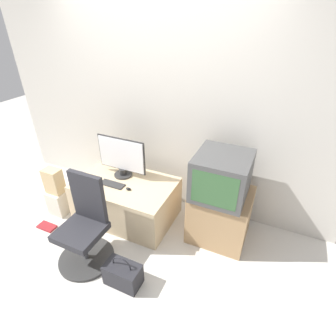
# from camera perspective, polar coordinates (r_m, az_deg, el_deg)

# --- Properties ---
(ground_plane) EXTENTS (12.00, 12.00, 0.00)m
(ground_plane) POSITION_cam_1_polar(r_m,az_deg,el_deg) (2.96, -13.97, -19.53)
(ground_plane) COLOR beige
(wall_back) EXTENTS (4.40, 0.05, 2.60)m
(wall_back) POSITION_cam_1_polar(r_m,az_deg,el_deg) (3.15, -2.26, 13.72)
(wall_back) COLOR beige
(wall_back) RESTS_ON ground_plane
(desk) EXTENTS (1.16, 0.75, 0.50)m
(desk) POSITION_cam_1_polar(r_m,az_deg,el_deg) (3.28, -9.00, -6.74)
(desk) COLOR #CCB289
(desk) RESTS_ON ground_plane
(side_stand) EXTENTS (0.62, 0.56, 0.60)m
(side_stand) POSITION_cam_1_polar(r_m,az_deg,el_deg) (3.00, 11.21, -9.95)
(side_stand) COLOR #A37F56
(side_stand) RESTS_ON ground_plane
(main_monitor) EXTENTS (0.62, 0.22, 0.50)m
(main_monitor) POSITION_cam_1_polar(r_m,az_deg,el_deg) (3.15, -10.06, 2.29)
(main_monitor) COLOR #2D2D2D
(main_monitor) RESTS_ON desk
(keyboard) EXTENTS (0.30, 0.11, 0.01)m
(keyboard) POSITION_cam_1_polar(r_m,az_deg,el_deg) (3.12, -12.04, -3.47)
(keyboard) COLOR #2D2D2D
(keyboard) RESTS_ON desk
(mouse) EXTENTS (0.06, 0.04, 0.03)m
(mouse) POSITION_cam_1_polar(r_m,az_deg,el_deg) (3.00, -8.63, -4.51)
(mouse) COLOR black
(mouse) RESTS_ON desk
(crt_tv) EXTENTS (0.53, 0.56, 0.46)m
(crt_tv) POSITION_cam_1_polar(r_m,az_deg,el_deg) (2.67, 11.60, -1.67)
(crt_tv) COLOR #474747
(crt_tv) RESTS_ON side_stand
(office_chair) EXTENTS (0.57, 0.57, 0.95)m
(office_chair) POSITION_cam_1_polar(r_m,az_deg,el_deg) (2.81, -17.65, -12.72)
(office_chair) COLOR #333333
(office_chair) RESTS_ON ground_plane
(cardboard_box_lower) EXTENTS (0.23, 0.22, 0.32)m
(cardboard_box_lower) POSITION_cam_1_polar(r_m,az_deg,el_deg) (3.62, -22.59, -6.79)
(cardboard_box_lower) COLOR beige
(cardboard_box_lower) RESTS_ON ground_plane
(cardboard_box_upper) EXTENTS (0.21, 0.15, 0.32)m
(cardboard_box_upper) POSITION_cam_1_polar(r_m,az_deg,el_deg) (3.45, -23.63, -2.60)
(cardboard_box_upper) COLOR #D1B27F
(cardboard_box_upper) RESTS_ON cardboard_box_lower
(handbag) EXTENTS (0.34, 0.20, 0.34)m
(handbag) POSITION_cam_1_polar(r_m,az_deg,el_deg) (2.69, -9.78, -21.81)
(handbag) COLOR #232328
(handbag) RESTS_ON ground_plane
(book) EXTENTS (0.22, 0.12, 0.02)m
(book) POSITION_cam_1_polar(r_m,az_deg,el_deg) (3.54, -24.86, -11.49)
(book) COLOR maroon
(book) RESTS_ON ground_plane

